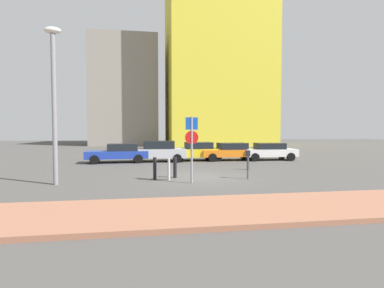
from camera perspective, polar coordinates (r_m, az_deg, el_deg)
name	(u,v)px	position (r m, az deg, el deg)	size (l,w,h in m)	color
ground_plane	(201,177)	(14.95, 1.78, -6.48)	(120.00, 120.00, 0.00)	#4C4947
sidewalk_brick	(241,209)	(8.79, 9.72, -12.58)	(40.00, 3.13, 0.14)	#9E664C
parked_car_blue	(119,153)	(22.17, -14.28, -1.67)	(4.61, 2.13, 1.40)	#1E389E
parked_car_silver	(158,151)	(22.24, -6.68, -1.36)	(4.34, 2.08, 1.59)	#B7BABF
parked_car_yellow	(197,151)	(22.88, 0.95, -1.39)	(4.43, 2.11, 1.46)	gold
parked_car_orange	(230,151)	(23.24, 7.45, -1.41)	(4.43, 1.90, 1.40)	orange
parked_car_white	(269,151)	(24.13, 14.98, -1.33)	(4.33, 2.18, 1.38)	white
parking_sign_post	(192,141)	(12.94, -0.06, 0.50)	(0.60, 0.10, 3.00)	gray
parking_meter	(248,161)	(14.37, 10.99, -3.23)	(0.18, 0.14, 1.41)	#4C4C51
street_lamp	(54,92)	(14.04, -25.61, 9.18)	(0.70, 0.36, 6.83)	gray
traffic_bollard_near	(175,167)	(14.61, -3.38, -4.64)	(0.18, 0.18, 1.04)	black
traffic_bollard_mid	(155,168)	(14.13, -7.36, -4.81)	(0.16, 0.16, 1.09)	black
traffic_bollard_far	(169,169)	(13.95, -4.59, -5.01)	(0.12, 0.12, 1.03)	#B7B7BC
traffic_bollard_edge	(248,162)	(17.84, 10.99, -3.60)	(0.14, 0.14, 0.89)	black
building_colorful_midrise	(216,58)	(50.84, 4.79, 16.60)	(16.27, 14.79, 29.27)	gold
building_under_construction	(127,95)	(53.81, -12.77, 9.42)	(10.70, 15.73, 17.56)	gray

